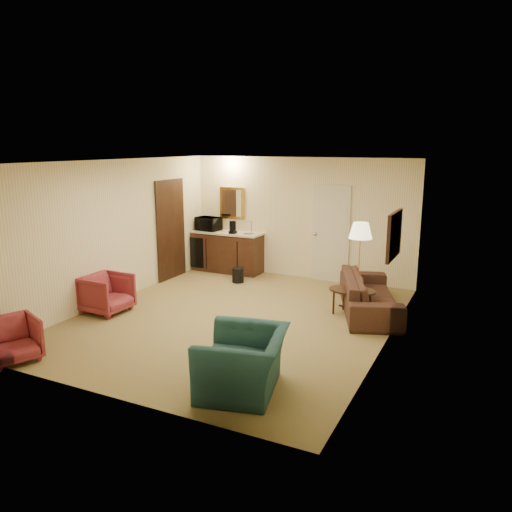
{
  "coord_description": "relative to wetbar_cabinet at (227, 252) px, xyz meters",
  "views": [
    {
      "loc": [
        3.78,
        -7.03,
        2.87
      ],
      "look_at": [
        0.15,
        0.5,
        0.99
      ],
      "focal_mm": 35.0,
      "sensor_mm": 36.0,
      "label": 1
    }
  ],
  "objects": [
    {
      "name": "rose_chair_far",
      "position": [
        -0.25,
        -5.52,
        -0.13
      ],
      "size": [
        0.8,
        0.82,
        0.66
      ],
      "primitive_type": "imported",
      "rotation": [
        0.0,
        0.0,
        1.18
      ],
      "color": "maroon",
      "rests_on": "ground"
    },
    {
      "name": "rose_chair_near",
      "position": [
        -0.5,
        -3.42,
        -0.09
      ],
      "size": [
        0.69,
        0.73,
        0.74
      ],
      "primitive_type": "imported",
      "rotation": [
        0.0,
        0.0,
        1.55
      ],
      "color": "maroon",
      "rests_on": "ground"
    },
    {
      "name": "ground",
      "position": [
        1.65,
        -2.72,
        -0.46
      ],
      "size": [
        6.0,
        6.0,
        0.0
      ],
      "primitive_type": "plane",
      "color": "olive",
      "rests_on": "ground"
    },
    {
      "name": "coffee_table",
      "position": [
        3.37,
        -1.72,
        -0.23
      ],
      "size": [
        0.92,
        0.74,
        0.46
      ],
      "primitive_type": "cube",
      "rotation": [
        0.0,
        0.0,
        -0.28
      ],
      "color": "black",
      "rests_on": "ground"
    },
    {
      "name": "floor_lamp",
      "position": [
        3.35,
        -1.24,
        0.31
      ],
      "size": [
        0.44,
        0.44,
        1.54
      ],
      "primitive_type": "cube",
      "rotation": [
        0.0,
        0.0,
        -0.08
      ],
      "color": "#CE8F44",
      "rests_on": "ground"
    },
    {
      "name": "sofa",
      "position": [
        3.6,
        -1.42,
        -0.03
      ],
      "size": [
        1.37,
        2.3,
        0.87
      ],
      "primitive_type": "imported",
      "rotation": [
        0.0,
        0.0,
        1.92
      ],
      "color": "black",
      "rests_on": "ground"
    },
    {
      "name": "microwave",
      "position": [
        -0.5,
        0.01,
        0.65
      ],
      "size": [
        0.59,
        0.38,
        0.37
      ],
      "primitive_type": "imported",
      "rotation": [
        0.0,
        0.0,
        -0.15
      ],
      "color": "black",
      "rests_on": "wetbar_cabinet"
    },
    {
      "name": "waste_bin",
      "position": [
        0.65,
        -0.72,
        -0.3
      ],
      "size": [
        0.25,
        0.25,
        0.31
      ],
      "primitive_type": "cylinder",
      "rotation": [
        0.0,
        0.0,
        0.02
      ],
      "color": "black",
      "rests_on": "ground"
    },
    {
      "name": "room_walls",
      "position": [
        1.55,
        -1.95,
        1.26
      ],
      "size": [
        5.02,
        6.01,
        2.61
      ],
      "color": "beige",
      "rests_on": "ground"
    },
    {
      "name": "coffee_maker",
      "position": [
        0.21,
        -0.12,
        0.6
      ],
      "size": [
        0.17,
        0.17,
        0.28
      ],
      "primitive_type": "cylinder",
      "rotation": [
        0.0,
        0.0,
        -0.15
      ],
      "color": "black",
      "rests_on": "wetbar_cabinet"
    },
    {
      "name": "teal_armchair",
      "position": [
        2.92,
        -4.91,
        0.02
      ],
      "size": [
        0.96,
        1.24,
        0.97
      ],
      "primitive_type": "imported",
      "rotation": [
        0.0,
        0.0,
        -1.34
      ],
      "color": "#204A50",
      "rests_on": "ground"
    },
    {
      "name": "wetbar_cabinet",
      "position": [
        0.0,
        0.0,
        0.0
      ],
      "size": [
        1.64,
        0.58,
        0.92
      ],
      "primitive_type": "cube",
      "color": "#3E1E13",
      "rests_on": "ground"
    }
  ]
}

